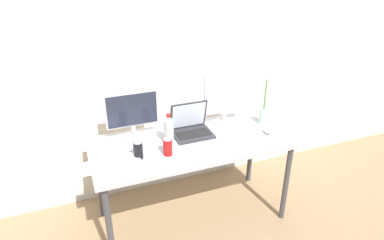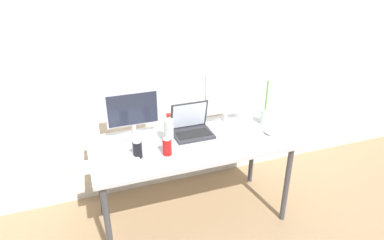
{
  "view_description": "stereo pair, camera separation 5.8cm",
  "coord_description": "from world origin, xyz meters",
  "px_view_note": "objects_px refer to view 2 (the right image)",
  "views": [
    {
      "loc": [
        -0.82,
        -2.14,
        2.04
      ],
      "look_at": [
        0.0,
        0.0,
        0.92
      ],
      "focal_mm": 32.0,
      "sensor_mm": 36.0,
      "label": 1
    },
    {
      "loc": [
        -0.77,
        -2.16,
        2.04
      ],
      "look_at": [
        0.0,
        0.0,
        0.92
      ],
      "focal_mm": 32.0,
      "sensor_mm": 36.0,
      "label": 2
    }
  ],
  "objects_px": {
    "laptop_silver": "(191,127)",
    "water_bottle": "(169,130)",
    "monitor_left": "(133,113)",
    "soda_can_near_keyboard": "(137,149)",
    "soda_can_by_laptop": "(167,147)",
    "work_desk": "(192,149)",
    "mouse_by_keyboard": "(268,131)",
    "keyboard_main": "(110,163)",
    "monitor_center": "(226,97)",
    "bamboo_vase": "(265,116)"
  },
  "relations": [
    {
      "from": "monitor_left",
      "to": "soda_can_by_laptop",
      "type": "distance_m",
      "value": 0.41
    },
    {
      "from": "monitor_left",
      "to": "work_desk",
      "type": "bearing_deg",
      "value": -28.38
    },
    {
      "from": "mouse_by_keyboard",
      "to": "soda_can_near_keyboard",
      "type": "distance_m",
      "value": 1.05
    },
    {
      "from": "monitor_left",
      "to": "water_bottle",
      "type": "xyz_separation_m",
      "value": [
        0.23,
        -0.18,
        -0.1
      ]
    },
    {
      "from": "monitor_center",
      "to": "soda_can_near_keyboard",
      "type": "distance_m",
      "value": 0.87
    },
    {
      "from": "laptop_silver",
      "to": "soda_can_by_laptop",
      "type": "bearing_deg",
      "value": -137.8
    },
    {
      "from": "laptop_silver",
      "to": "soda_can_near_keyboard",
      "type": "relative_size",
      "value": 2.42
    },
    {
      "from": "monitor_left",
      "to": "soda_can_near_keyboard",
      "type": "bearing_deg",
      "value": -96.56
    },
    {
      "from": "work_desk",
      "to": "mouse_by_keyboard",
      "type": "bearing_deg",
      "value": -8.23
    },
    {
      "from": "water_bottle",
      "to": "soda_can_near_keyboard",
      "type": "relative_size",
      "value": 1.94
    },
    {
      "from": "monitor_center",
      "to": "work_desk",
      "type": "bearing_deg",
      "value": -151.52
    },
    {
      "from": "soda_can_by_laptop",
      "to": "keyboard_main",
      "type": "bearing_deg",
      "value": 178.57
    },
    {
      "from": "laptop_silver",
      "to": "mouse_by_keyboard",
      "type": "bearing_deg",
      "value": -20.14
    },
    {
      "from": "laptop_silver",
      "to": "keyboard_main",
      "type": "relative_size",
      "value": 0.76
    },
    {
      "from": "keyboard_main",
      "to": "water_bottle",
      "type": "bearing_deg",
      "value": 15.17
    },
    {
      "from": "monitor_left",
      "to": "mouse_by_keyboard",
      "type": "xyz_separation_m",
      "value": [
        1.02,
        -0.31,
        -0.19
      ]
    },
    {
      "from": "laptop_silver",
      "to": "work_desk",
      "type": "bearing_deg",
      "value": -107.08
    },
    {
      "from": "water_bottle",
      "to": "soda_can_near_keyboard",
      "type": "xyz_separation_m",
      "value": [
        -0.27,
        -0.12,
        -0.05
      ]
    },
    {
      "from": "laptop_silver",
      "to": "water_bottle",
      "type": "height_order",
      "value": "laptop_silver"
    },
    {
      "from": "water_bottle",
      "to": "soda_can_near_keyboard",
      "type": "height_order",
      "value": "water_bottle"
    },
    {
      "from": "keyboard_main",
      "to": "soda_can_by_laptop",
      "type": "bearing_deg",
      "value": -3.42
    },
    {
      "from": "monitor_center",
      "to": "soda_can_near_keyboard",
      "type": "height_order",
      "value": "monitor_center"
    },
    {
      "from": "laptop_silver",
      "to": "soda_can_by_laptop",
      "type": "xyz_separation_m",
      "value": [
        -0.27,
        -0.24,
        0.0
      ]
    },
    {
      "from": "monitor_left",
      "to": "soda_can_near_keyboard",
      "type": "relative_size",
      "value": 3.19
    },
    {
      "from": "laptop_silver",
      "to": "soda_can_by_laptop",
      "type": "relative_size",
      "value": 2.42
    },
    {
      "from": "soda_can_near_keyboard",
      "to": "soda_can_by_laptop",
      "type": "bearing_deg",
      "value": -8.68
    },
    {
      "from": "monitor_left",
      "to": "keyboard_main",
      "type": "height_order",
      "value": "monitor_left"
    },
    {
      "from": "bamboo_vase",
      "to": "keyboard_main",
      "type": "bearing_deg",
      "value": -172.05
    },
    {
      "from": "laptop_silver",
      "to": "mouse_by_keyboard",
      "type": "height_order",
      "value": "laptop_silver"
    },
    {
      "from": "monitor_center",
      "to": "water_bottle",
      "type": "distance_m",
      "value": 0.58
    },
    {
      "from": "work_desk",
      "to": "bamboo_vase",
      "type": "distance_m",
      "value": 0.69
    },
    {
      "from": "work_desk",
      "to": "water_bottle",
      "type": "distance_m",
      "value": 0.25
    },
    {
      "from": "work_desk",
      "to": "soda_can_by_laptop",
      "type": "xyz_separation_m",
      "value": [
        -0.23,
        -0.12,
        0.13
      ]
    },
    {
      "from": "mouse_by_keyboard",
      "to": "soda_can_near_keyboard",
      "type": "xyz_separation_m",
      "value": [
        -1.05,
        0.0,
        0.04
      ]
    },
    {
      "from": "work_desk",
      "to": "keyboard_main",
      "type": "xyz_separation_m",
      "value": [
        -0.64,
        -0.11,
        0.08
      ]
    },
    {
      "from": "monitor_left",
      "to": "keyboard_main",
      "type": "xyz_separation_m",
      "value": [
        -0.23,
        -0.33,
        -0.2
      ]
    },
    {
      "from": "monitor_left",
      "to": "soda_can_near_keyboard",
      "type": "height_order",
      "value": "monitor_left"
    },
    {
      "from": "mouse_by_keyboard",
      "to": "soda_can_by_laptop",
      "type": "xyz_separation_m",
      "value": [
        -0.85,
        -0.03,
        0.04
      ]
    },
    {
      "from": "bamboo_vase",
      "to": "laptop_silver",
      "type": "bearing_deg",
      "value": 175.4
    },
    {
      "from": "monitor_left",
      "to": "laptop_silver",
      "type": "height_order",
      "value": "monitor_left"
    },
    {
      "from": "keyboard_main",
      "to": "monitor_left",
      "type": "bearing_deg",
      "value": 52.39
    },
    {
      "from": "water_bottle",
      "to": "soda_can_by_laptop",
      "type": "relative_size",
      "value": 1.94
    },
    {
      "from": "monitor_center",
      "to": "mouse_by_keyboard",
      "type": "bearing_deg",
      "value": -49.28
    },
    {
      "from": "monitor_left",
      "to": "soda_can_by_laptop",
      "type": "relative_size",
      "value": 3.19
    },
    {
      "from": "work_desk",
      "to": "soda_can_by_laptop",
      "type": "height_order",
      "value": "soda_can_by_laptop"
    },
    {
      "from": "monitor_left",
      "to": "keyboard_main",
      "type": "distance_m",
      "value": 0.45
    },
    {
      "from": "monitor_left",
      "to": "soda_can_near_keyboard",
      "type": "distance_m",
      "value": 0.34
    },
    {
      "from": "water_bottle",
      "to": "soda_can_by_laptop",
      "type": "distance_m",
      "value": 0.17
    },
    {
      "from": "monitor_left",
      "to": "bamboo_vase",
      "type": "height_order",
      "value": "bamboo_vase"
    },
    {
      "from": "soda_can_near_keyboard",
      "to": "laptop_silver",
      "type": "bearing_deg",
      "value": 24.05
    }
  ]
}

